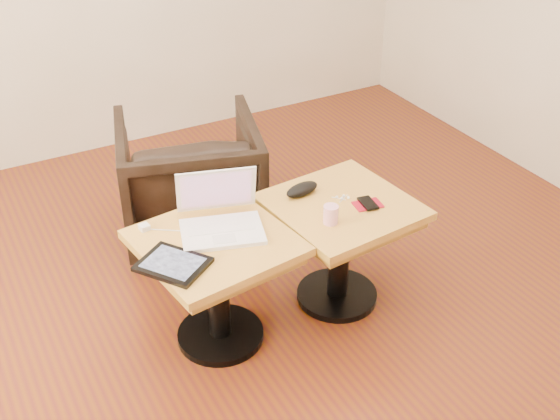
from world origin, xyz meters
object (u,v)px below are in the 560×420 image
side_table_right (341,228)px  striped_cup (331,214)px  side_table_left (216,265)px  laptop (220,218)px  armchair (190,179)px

side_table_right → striped_cup: size_ratio=7.82×
side_table_left → side_table_right: same height
side_table_left → laptop: bearing=42.0°
side_table_left → striped_cup: (0.49, -0.13, 0.18)m
laptop → armchair: laptop is taller
laptop → striped_cup: 0.48m
side_table_left → laptop: size_ratio=1.62×
side_table_right → striped_cup: 0.25m
armchair → laptop: bearing=94.2°
side_table_left → side_table_right: 0.63m
side_table_left → armchair: armchair is taller
striped_cup → side_table_right: bearing=40.0°
side_table_right → laptop: 0.60m
laptop → striped_cup: bearing=-7.4°
striped_cup → armchair: bearing=104.9°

